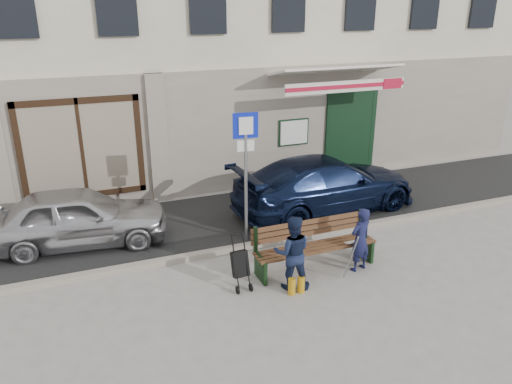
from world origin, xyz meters
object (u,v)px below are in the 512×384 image
car_silver (78,217)px  stroller (240,265)px  car_navy (326,184)px  bench (313,247)px  man (360,240)px  parking_sign (246,157)px  woman (292,253)px

car_silver → stroller: bearing=-131.3°
car_silver → car_navy: car_navy is taller
stroller → bench: bearing=0.5°
man → bench: bearing=-38.5°
man → stroller: size_ratio=1.26×
parking_sign → car_silver: bearing=168.0°
man → stroller: 2.32m
car_silver → parking_sign: (3.30, -1.12, 1.24)m
car_navy → man: bearing=158.4°
parking_sign → man: (1.55, -1.94, -1.23)m
parking_sign → man: size_ratio=2.20×
car_silver → man: man is taller
bench → stroller: stroller is taller
car_navy → man: car_navy is taller
man → woman: (-1.45, -0.09, 0.06)m
car_navy → car_silver: bearing=81.8°
bench → man: bearing=-24.0°
car_silver → woman: bearing=-126.2°
car_silver → stroller: size_ratio=3.63×
woman → stroller: bearing=-1.5°
man → parking_sign: bearing=-65.9°
parking_sign → stroller: size_ratio=2.77×
car_navy → bench: (-1.61, -2.44, -0.21)m
car_silver → man: (4.85, -3.07, 0.01)m
woman → stroller: size_ratio=1.37×
car_navy → parking_sign: size_ratio=1.68×
car_navy → parking_sign: bearing=104.4°
parking_sign → stroller: 2.35m
bench → woman: bearing=-145.7°
car_silver → man: size_ratio=2.88×
car_silver → man: bearing=-115.6°
car_navy → man: (-0.81, -2.80, -0.04)m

